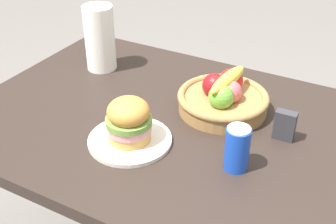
# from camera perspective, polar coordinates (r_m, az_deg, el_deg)

# --- Properties ---
(dining_table) EXTENTS (1.40, 0.90, 0.75)m
(dining_table) POSITION_cam_1_polar(r_m,az_deg,el_deg) (1.41, 2.47, -5.07)
(dining_table) COLOR #2D231E
(dining_table) RESTS_ON ground_plane
(plate) EXTENTS (0.24, 0.24, 0.01)m
(plate) POSITION_cam_1_polar(r_m,az_deg,el_deg) (1.28, -4.92, -3.62)
(plate) COLOR silver
(plate) RESTS_ON dining_table
(sandwich) EXTENTS (0.13, 0.13, 0.13)m
(sandwich) POSITION_cam_1_polar(r_m,az_deg,el_deg) (1.24, -5.07, -1.01)
(sandwich) COLOR tan
(sandwich) RESTS_ON plate
(soda_can) EXTENTS (0.07, 0.07, 0.13)m
(soda_can) POSITION_cam_1_polar(r_m,az_deg,el_deg) (1.17, 8.89, -4.64)
(soda_can) COLOR blue
(soda_can) RESTS_ON dining_table
(fruit_basket) EXTENTS (0.29, 0.29, 0.14)m
(fruit_basket) POSITION_cam_1_polar(r_m,az_deg,el_deg) (1.41, 7.13, 1.89)
(fruit_basket) COLOR #9E7542
(fruit_basket) RESTS_ON dining_table
(paper_towel_roll) EXTENTS (0.11, 0.11, 0.24)m
(paper_towel_roll) POSITION_cam_1_polar(r_m,az_deg,el_deg) (1.66, -8.77, 9.38)
(paper_towel_roll) COLOR white
(paper_towel_roll) RESTS_ON dining_table
(napkin_holder) EXTENTS (0.06, 0.03, 0.09)m
(napkin_holder) POSITION_cam_1_polar(r_m,az_deg,el_deg) (1.31, 14.80, -1.68)
(napkin_holder) COLOR #333338
(napkin_holder) RESTS_ON dining_table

